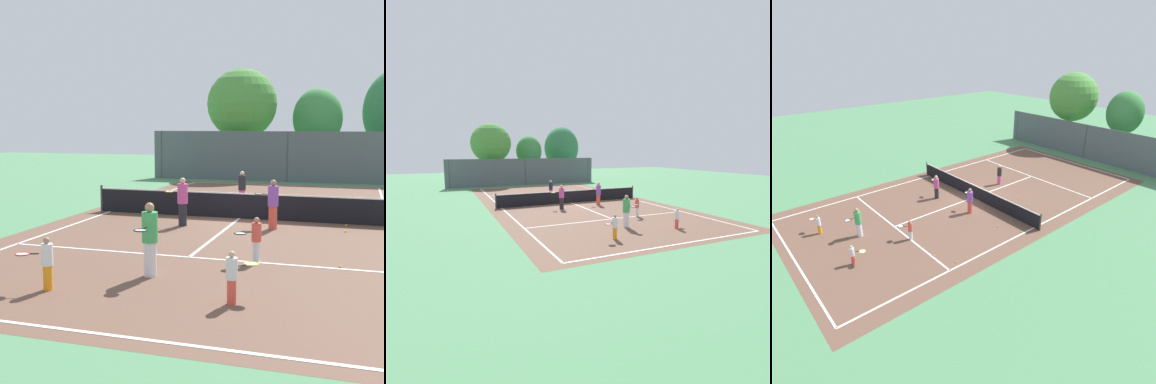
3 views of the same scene
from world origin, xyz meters
TOP-DOWN VIEW (x-y plane):
  - ground_plane at (0.00, 0.00)m, footprint 80.00×80.00m
  - court_surface at (0.00, 0.00)m, footprint 13.00×25.00m
  - tennis_net at (0.00, 0.00)m, footprint 11.90×0.10m
  - perimeter_fence at (0.00, 14.00)m, footprint 18.00×0.12m
  - tree_0 at (6.92, 19.55)m, footprint 4.99×4.54m
  - tree_1 at (1.53, 17.65)m, footprint 3.35×3.27m
  - tree_2 at (-3.52, 16.60)m, footprint 4.83×4.83m
  - player_0 at (-0.58, 3.15)m, footprint 0.33×0.33m
  - player_1 at (-1.64, -2.08)m, footprint 0.95×0.59m
  - player_2 at (2.01, -9.76)m, footprint 0.67×0.76m
  - player_3 at (1.55, -1.71)m, footprint 0.94×0.62m
  - player_4 at (-0.34, -8.42)m, footprint 0.38×0.95m
  - player_5 at (1.82, -6.38)m, footprint 0.71×0.76m
  - player_6 at (-2.11, -10.10)m, footprint 0.83×0.54m
  - ball_crate at (-0.35, 0.62)m, footprint 0.45×0.30m
  - tennis_ball_0 at (3.99, -6.27)m, footprint 0.07×0.07m
  - tennis_ball_1 at (4.00, -1.56)m, footprint 0.07×0.07m
  - tennis_ball_2 at (-3.98, 5.58)m, footprint 0.07×0.07m
  - tennis_ball_3 at (-3.10, -1.56)m, footprint 0.07×0.07m
  - tennis_ball_4 at (-4.21, 3.20)m, footprint 0.07×0.07m
  - tennis_ball_5 at (3.99, -0.39)m, footprint 0.07×0.07m
  - tennis_ball_6 at (5.16, 3.01)m, footprint 0.07×0.07m
  - tennis_ball_7 at (5.18, -5.74)m, footprint 0.07×0.07m
  - tennis_ball_8 at (2.07, 2.32)m, footprint 0.07×0.07m
  - tennis_ball_9 at (5.39, -0.98)m, footprint 0.07×0.07m

SIDE VIEW (x-z plane):
  - ground_plane at x=0.00m, z-range 0.00..0.00m
  - court_surface at x=0.00m, z-range 0.00..0.01m
  - tennis_ball_0 at x=3.99m, z-range 0.00..0.07m
  - tennis_ball_1 at x=4.00m, z-range 0.00..0.07m
  - tennis_ball_2 at x=-3.98m, z-range 0.00..0.07m
  - tennis_ball_3 at x=-3.10m, z-range 0.00..0.07m
  - tennis_ball_4 at x=-4.21m, z-range 0.00..0.07m
  - tennis_ball_5 at x=3.99m, z-range 0.00..0.07m
  - tennis_ball_6 at x=5.16m, z-range 0.00..0.07m
  - tennis_ball_7 at x=5.18m, z-range 0.00..0.07m
  - tennis_ball_8 at x=2.07m, z-range 0.00..0.07m
  - tennis_ball_9 at x=5.39m, z-range 0.00..0.07m
  - ball_crate at x=-0.35m, z-range -0.03..0.40m
  - tennis_net at x=0.00m, z-range -0.04..1.06m
  - player_2 at x=2.01m, z-range 0.03..1.13m
  - player_6 at x=-2.11m, z-range 0.03..1.21m
  - player_5 at x=1.82m, z-range 0.03..1.23m
  - player_0 at x=-0.58m, z-range 0.02..1.58m
  - player_3 at x=1.55m, z-range 0.03..1.76m
  - player_1 at x=-1.64m, z-range 0.03..1.76m
  - player_4 at x=-0.34m, z-range 0.03..1.81m
  - perimeter_fence at x=0.00m, z-range 0.00..3.20m
  - tree_1 at x=1.53m, z-range 1.00..7.08m
  - tree_0 at x=6.92m, z-range 0.76..8.27m
  - tree_2 at x=-3.52m, z-range 1.29..8.75m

